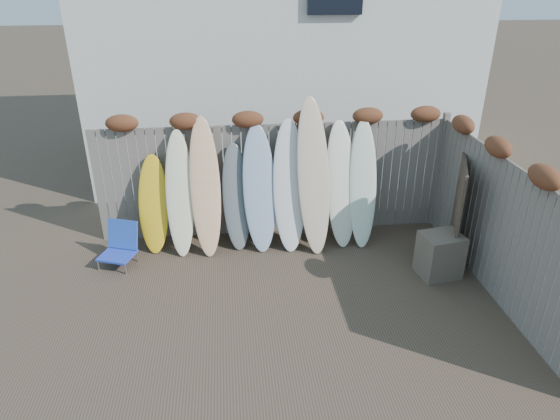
{
  "coord_description": "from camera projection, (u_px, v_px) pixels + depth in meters",
  "views": [
    {
      "loc": [
        -0.75,
        -5.58,
        4.33
      ],
      "look_at": [
        0.0,
        1.2,
        1.0
      ],
      "focal_mm": 32.0,
      "sensor_mm": 36.0,
      "label": 1
    }
  ],
  "objects": [
    {
      "name": "lattice_panel",
      "position": [
        457.0,
        213.0,
        7.85
      ],
      "size": [
        0.48,
        1.05,
        1.68
      ],
      "primitive_type": "cube",
      "rotation": [
        0.0,
        0.0,
        -0.4
      ],
      "color": "#352D20",
      "rests_on": "ground"
    },
    {
      "name": "ground",
      "position": [
        289.0,
        312.0,
        6.96
      ],
      "size": [
        80.0,
        80.0,
        0.0
      ],
      "primitive_type": "plane",
      "color": "#493A2D"
    },
    {
      "name": "surfboard_5",
      "position": [
        290.0,
        186.0,
        8.25
      ],
      "size": [
        0.57,
        0.77,
        2.13
      ],
      "primitive_type": "ellipsoid",
      "rotation": [
        -0.31,
        0.0,
        -0.03
      ],
      "color": "silver",
      "rests_on": "ground"
    },
    {
      "name": "surfboard_6",
      "position": [
        314.0,
        177.0,
        8.15
      ],
      "size": [
        0.61,
        0.91,
        2.49
      ],
      "primitive_type": "ellipsoid",
      "rotation": [
        -0.31,
        0.0,
        0.09
      ],
      "color": "beige",
      "rests_on": "ground"
    },
    {
      "name": "surfboard_4",
      "position": [
        259.0,
        189.0,
        8.24
      ],
      "size": [
        0.58,
        0.76,
        2.06
      ],
      "primitive_type": "ellipsoid",
      "rotation": [
        -0.31,
        0.0,
        0.05
      ],
      "color": "#91A6C3",
      "rests_on": "ground"
    },
    {
      "name": "surfboard_0",
      "position": [
        154.0,
        204.0,
        8.24
      ],
      "size": [
        0.56,
        0.63,
        1.6
      ],
      "primitive_type": "ellipsoid",
      "rotation": [
        -0.31,
        0.0,
        -0.1
      ],
      "color": "yellow",
      "rests_on": "ground"
    },
    {
      "name": "surfboard_1",
      "position": [
        180.0,
        194.0,
        8.11
      ],
      "size": [
        0.47,
        0.72,
        2.01
      ],
      "primitive_type": "ellipsoid",
      "rotation": [
        -0.31,
        0.0,
        -0.03
      ],
      "color": "#F3EEC5",
      "rests_on": "ground"
    },
    {
      "name": "house",
      "position": [
        276.0,
        22.0,
        11.41
      ],
      "size": [
        8.5,
        5.5,
        6.33
      ],
      "color": "silver",
      "rests_on": "ground"
    },
    {
      "name": "surfboard_2",
      "position": [
        205.0,
        188.0,
        8.1
      ],
      "size": [
        0.52,
        0.8,
        2.21
      ],
      "primitive_type": "ellipsoid",
      "rotation": [
        -0.31,
        0.0,
        0.05
      ],
      "color": "tan",
      "rests_on": "ground"
    },
    {
      "name": "beach_chair",
      "position": [
        120.0,
        245.0,
        8.0
      ],
      "size": [
        0.66,
        0.69,
        0.68
      ],
      "color": "#2541BD",
      "rests_on": "ground"
    },
    {
      "name": "surfboard_3",
      "position": [
        236.0,
        197.0,
        8.32
      ],
      "size": [
        0.5,
        0.65,
        1.74
      ],
      "primitive_type": "ellipsoid",
      "rotation": [
        -0.31,
        0.0,
        0.06
      ],
      "color": "slate",
      "rests_on": "ground"
    },
    {
      "name": "surfboard_8",
      "position": [
        363.0,
        184.0,
        8.38
      ],
      "size": [
        0.53,
        0.78,
        2.09
      ],
      "primitive_type": "ellipsoid",
      "rotation": [
        -0.31,
        0.0,
        -0.09
      ],
      "color": "silver",
      "rests_on": "ground"
    },
    {
      "name": "right_fence",
      "position": [
        500.0,
        220.0,
        6.98
      ],
      "size": [
        0.28,
        4.4,
        2.24
      ],
      "color": "slate",
      "rests_on": "ground"
    },
    {
      "name": "wooden_crate",
      "position": [
        440.0,
        255.0,
        7.66
      ],
      "size": [
        0.67,
        0.59,
        0.7
      ],
      "primitive_type": "cube",
      "rotation": [
        0.0,
        0.0,
        0.17
      ],
      "color": "#69564E",
      "rests_on": "ground"
    },
    {
      "name": "back_fence",
      "position": [
        276.0,
        170.0,
        8.58
      ],
      "size": [
        6.05,
        0.28,
        2.24
      ],
      "color": "slate",
      "rests_on": "ground"
    },
    {
      "name": "surfboard_7",
      "position": [
        341.0,
        185.0,
        8.39
      ],
      "size": [
        0.56,
        0.76,
        2.07
      ],
      "primitive_type": "ellipsoid",
      "rotation": [
        -0.31,
        0.0,
        0.06
      ],
      "color": "white",
      "rests_on": "ground"
    }
  ]
}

